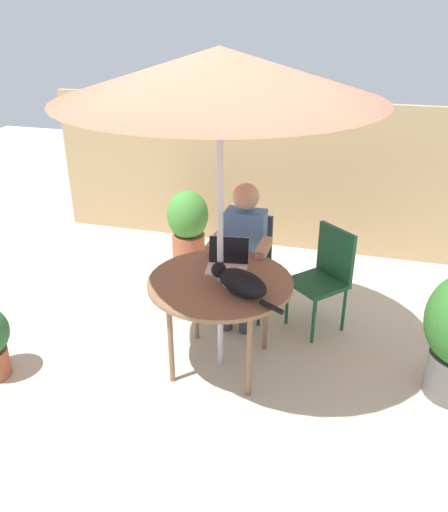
# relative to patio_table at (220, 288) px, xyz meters

# --- Properties ---
(ground_plane) EXTENTS (14.00, 14.00, 0.00)m
(ground_plane) POSITION_rel_patio_table_xyz_m (0.00, 0.00, -0.68)
(ground_plane) COLOR beige
(fence_back) EXTENTS (5.18, 0.08, 1.64)m
(fence_back) POSITION_rel_patio_table_xyz_m (0.00, 2.32, 0.14)
(fence_back) COLOR tan
(fence_back) RESTS_ON ground
(patio_table) EXTENTS (1.06, 1.06, 0.74)m
(patio_table) POSITION_rel_patio_table_xyz_m (0.00, 0.00, 0.00)
(patio_table) COLOR brown
(patio_table) RESTS_ON ground
(patio_umbrella) EXTENTS (2.07, 2.07, 2.32)m
(patio_umbrella) POSITION_rel_patio_table_xyz_m (0.00, 0.00, 1.48)
(patio_umbrella) COLOR #B7B7BC
(patio_umbrella) RESTS_ON ground
(chair_occupied) EXTENTS (0.40, 0.40, 0.89)m
(chair_occupied) POSITION_rel_patio_table_xyz_m (0.00, 0.87, -0.16)
(chair_occupied) COLOR #33383F
(chair_occupied) RESTS_ON ground
(chair_empty) EXTENTS (0.56, 0.56, 0.89)m
(chair_empty) POSITION_rel_patio_table_xyz_m (0.70, 0.78, -0.16)
(chair_empty) COLOR #194C2D
(chair_empty) RESTS_ON ground
(person_seated) EXTENTS (0.48, 0.48, 1.23)m
(person_seated) POSITION_rel_patio_table_xyz_m (0.00, 0.71, 0.01)
(person_seated) COLOR #4C72A5
(person_seated) RESTS_ON ground
(laptop) EXTENTS (0.33, 0.29, 0.21)m
(laptop) POSITION_rel_patio_table_xyz_m (-0.00, 0.23, 0.12)
(laptop) COLOR silver
(laptop) RESTS_ON patio_table
(cat) EXTENTS (0.58, 0.39, 0.17)m
(cat) POSITION_rel_patio_table_xyz_m (0.18, -0.13, 0.14)
(cat) COLOR black
(cat) RESTS_ON patio_table
(potted_plant_corner) EXTENTS (0.44, 0.44, 0.79)m
(potted_plant_corner) POSITION_rel_patio_table_xyz_m (-0.83, 1.67, -0.26)
(potted_plant_corner) COLOR #9E5138
(potted_plant_corner) RESTS_ON ground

